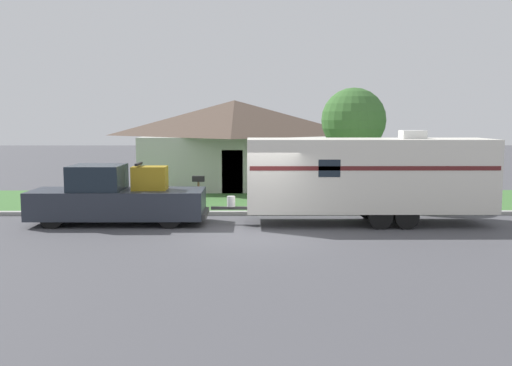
{
  "coord_description": "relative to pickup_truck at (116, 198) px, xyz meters",
  "views": [
    {
      "loc": [
        -0.28,
        -17.25,
        3.57
      ],
      "look_at": [
        -0.15,
        1.97,
        1.4
      ],
      "focal_mm": 40.0,
      "sensor_mm": 36.0,
      "label": 1
    }
  ],
  "objects": [
    {
      "name": "ground_plane",
      "position": [
        4.91,
        -1.97,
        -0.88
      ],
      "size": [
        120.0,
        120.0,
        0.0
      ],
      "primitive_type": "plane",
      "color": "#47474C"
    },
    {
      "name": "curb_strip",
      "position": [
        4.91,
        1.78,
        -0.81
      ],
      "size": [
        80.0,
        0.3,
        0.14
      ],
      "color": "#999993",
      "rests_on": "ground_plane"
    },
    {
      "name": "lawn_strip",
      "position": [
        4.91,
        5.43,
        -0.87
      ],
      "size": [
        80.0,
        7.0,
        0.03
      ],
      "color": "#3D6B33",
      "rests_on": "ground_plane"
    },
    {
      "name": "pickup_truck",
      "position": [
        0.0,
        0.0,
        0.0
      ],
      "size": [
        5.96,
        1.92,
        2.09
      ],
      "color": "black",
      "rests_on": "ground_plane"
    },
    {
      "name": "house_across_street",
      "position": [
        3.69,
        11.61,
        1.48
      ],
      "size": [
        9.85,
        8.34,
        4.56
      ],
      "color": "#B2B2A8",
      "rests_on": "ground_plane"
    },
    {
      "name": "tree_in_yard",
      "position": [
        8.79,
        4.24,
        2.62
      ],
      "size": [
        2.65,
        2.65,
        4.84
      ],
      "color": "brown",
      "rests_on": "ground_plane"
    },
    {
      "name": "mailbox",
      "position": [
        2.53,
        2.87,
        0.16
      ],
      "size": [
        0.48,
        0.2,
        1.36
      ],
      "color": "brown",
      "rests_on": "ground_plane"
    },
    {
      "name": "travel_trailer",
      "position": [
        8.58,
        -0.0,
        0.8
      ],
      "size": [
        9.45,
        2.3,
        3.18
      ],
      "color": "black",
      "rests_on": "ground_plane"
    }
  ]
}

